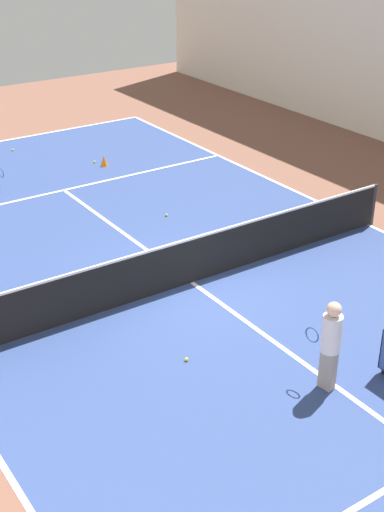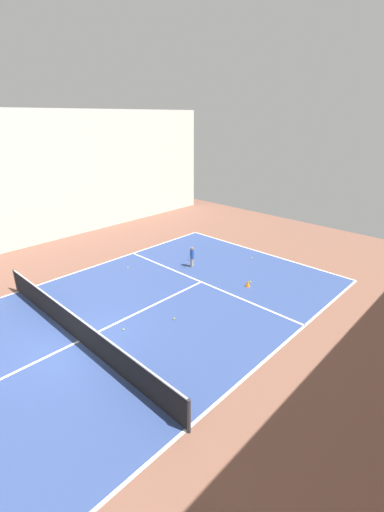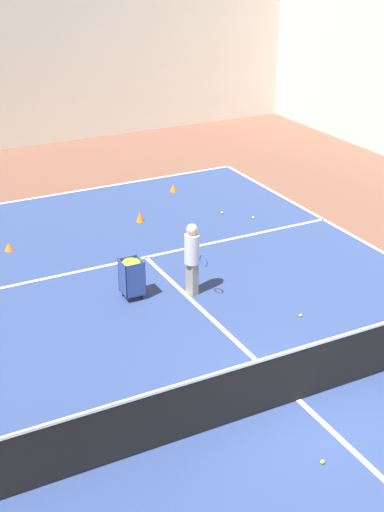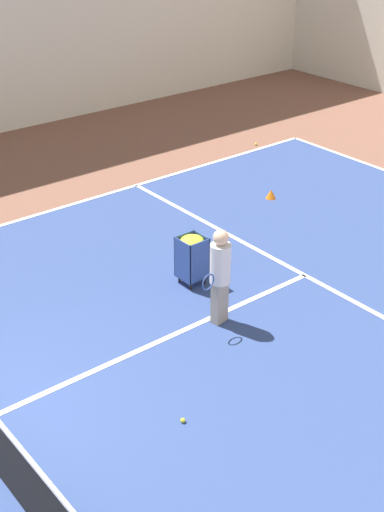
# 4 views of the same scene
# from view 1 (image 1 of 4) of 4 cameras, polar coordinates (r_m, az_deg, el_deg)

# --- Properties ---
(ground_plane) EXTENTS (39.02, 39.02, 0.00)m
(ground_plane) POSITION_cam_1_polar(r_m,az_deg,el_deg) (15.55, 0.00, -2.15)
(ground_plane) COLOR brown
(court_playing_area) EXTENTS (10.90, 23.91, 0.00)m
(court_playing_area) POSITION_cam_1_polar(r_m,az_deg,el_deg) (15.55, 0.00, -2.15)
(court_playing_area) COLOR navy
(court_playing_area) RESTS_ON ground
(line_sideline_left) EXTENTS (0.10, 23.91, 0.00)m
(line_sideline_left) POSITION_cam_1_polar(r_m,az_deg,el_deg) (18.82, 13.91, 2.44)
(line_sideline_left) COLOR white
(line_sideline_left) RESTS_ON ground
(line_service_near) EXTENTS (10.90, 0.10, 0.00)m
(line_service_near) POSITION_cam_1_polar(r_m,az_deg,el_deg) (20.81, -10.21, 5.21)
(line_service_near) COLOR white
(line_service_near) RESTS_ON ground
(line_centre_service) EXTENTS (0.10, 13.15, 0.00)m
(line_centre_service) POSITION_cam_1_polar(r_m,az_deg,el_deg) (15.55, 0.00, -2.14)
(line_centre_service) COLOR white
(line_centre_service) RESTS_ON ground
(tennis_net) EXTENTS (11.20, 0.10, 1.09)m
(tennis_net) POSITION_cam_1_polar(r_m,az_deg,el_deg) (15.29, 0.00, -0.30)
(tennis_net) COLOR #2D2D33
(tennis_net) RESTS_ON ground
(coach_at_net) EXTENTS (0.39, 0.67, 1.69)m
(coach_at_net) POSITION_cam_1_polar(r_m,az_deg,el_deg) (12.11, 11.03, -6.62)
(coach_at_net) COLOR gray
(coach_at_net) RESTS_ON ground
(training_cone_1) EXTENTS (0.23, 0.23, 0.33)m
(training_cone_1) POSITION_cam_1_polar(r_m,az_deg,el_deg) (22.52, -7.05, 7.57)
(training_cone_1) COLOR orange
(training_cone_1) RESTS_ON ground
(tennis_ball_0) EXTENTS (0.07, 0.07, 0.07)m
(tennis_ball_0) POSITION_cam_1_polar(r_m,az_deg,el_deg) (16.95, -1.15, 0.57)
(tennis_ball_0) COLOR yellow
(tennis_ball_0) RESTS_ON ground
(tennis_ball_1) EXTENTS (0.07, 0.07, 0.07)m
(tennis_ball_1) POSITION_cam_1_polar(r_m,az_deg,el_deg) (18.78, -2.06, 3.30)
(tennis_ball_1) COLOR yellow
(tennis_ball_1) RESTS_ON ground
(tennis_ball_5) EXTENTS (0.07, 0.07, 0.07)m
(tennis_ball_5) POSITION_cam_1_polar(r_m,az_deg,el_deg) (22.87, -7.81, 7.48)
(tennis_ball_5) COLOR yellow
(tennis_ball_5) RESTS_ON ground
(tennis_ball_8) EXTENTS (0.07, 0.07, 0.07)m
(tennis_ball_8) POSITION_cam_1_polar(r_m,az_deg,el_deg) (13.05, -0.44, -8.26)
(tennis_ball_8) COLOR yellow
(tennis_ball_8) RESTS_ON ground
(tennis_ball_9) EXTENTS (0.07, 0.07, 0.07)m
(tennis_ball_9) POSITION_cam_1_polar(r_m,az_deg,el_deg) (24.51, -14.15, 8.24)
(tennis_ball_9) COLOR yellow
(tennis_ball_9) RESTS_ON ground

